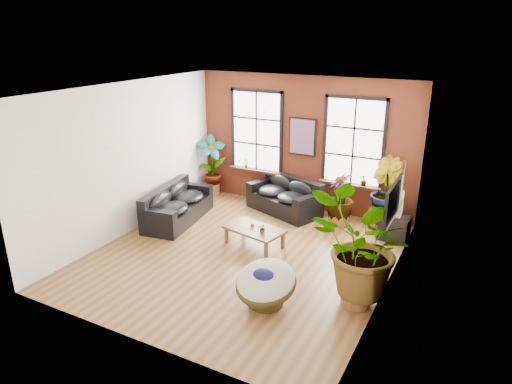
# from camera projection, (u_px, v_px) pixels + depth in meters

# --- Properties ---
(room) EXTENTS (6.04, 6.54, 3.54)m
(room) POSITION_uv_depth(u_px,v_px,m) (246.00, 176.00, 9.33)
(room) COLOR brown
(room) RESTS_ON ground
(sofa_back) EXTENTS (2.17, 1.58, 0.90)m
(sofa_back) POSITION_uv_depth(u_px,v_px,m) (286.00, 197.00, 12.02)
(sofa_back) COLOR black
(sofa_back) RESTS_ON ground
(sofa_left) EXTENTS (1.25, 2.33, 0.88)m
(sofa_left) POSITION_uv_depth(u_px,v_px,m) (176.00, 206.00, 11.45)
(sofa_left) COLOR black
(sofa_left) RESTS_ON ground
(coffee_table) EXTENTS (1.43, 1.00, 0.50)m
(coffee_table) POSITION_uv_depth(u_px,v_px,m) (254.00, 230.00, 10.12)
(coffee_table) COLOR brown
(coffee_table) RESTS_ON ground
(papasan_chair) EXTENTS (1.16, 1.18, 0.81)m
(papasan_chair) POSITION_uv_depth(u_px,v_px,m) (266.00, 283.00, 7.92)
(papasan_chair) COLOR #392E14
(papasan_chair) RESTS_ON ground
(poster) EXTENTS (0.74, 0.06, 0.98)m
(poster) POSITION_uv_depth(u_px,v_px,m) (302.00, 137.00, 11.79)
(poster) COLOR black
(poster) RESTS_ON room
(tv_wall_unit) EXTENTS (0.13, 1.86, 1.20)m
(tv_wall_unit) POSITION_uv_depth(u_px,v_px,m) (395.00, 202.00, 8.49)
(tv_wall_unit) COLOR black
(tv_wall_unit) RESTS_ON room
(media_box) EXTENTS (0.66, 0.56, 0.54)m
(media_box) POSITION_uv_depth(u_px,v_px,m) (394.00, 228.00, 10.48)
(media_box) COLOR black
(media_box) RESTS_ON ground
(pot_back_left) EXTENTS (0.49, 0.49, 0.35)m
(pot_back_left) POSITION_uv_depth(u_px,v_px,m) (212.00, 189.00, 13.30)
(pot_back_left) COLOR brown
(pot_back_left) RESTS_ON ground
(pot_back_right) EXTENTS (0.62, 0.62, 0.34)m
(pot_back_right) POSITION_uv_depth(u_px,v_px,m) (381.00, 220.00, 11.14)
(pot_back_right) COLOR brown
(pot_back_right) RESTS_ON ground
(pot_right_wall) EXTENTS (0.52, 0.52, 0.38)m
(pot_right_wall) POSITION_uv_depth(u_px,v_px,m) (355.00, 295.00, 7.98)
(pot_right_wall) COLOR brown
(pot_right_wall) RESTS_ON ground
(pot_mid) EXTENTS (0.56, 0.56, 0.36)m
(pot_mid) POSITION_uv_depth(u_px,v_px,m) (339.00, 218.00, 11.26)
(pot_mid) COLOR brown
(pot_mid) RESTS_ON ground
(floor_plant_back_left) EXTENTS (1.04, 0.98, 1.63)m
(floor_plant_back_left) POSITION_uv_depth(u_px,v_px,m) (211.00, 163.00, 13.01)
(floor_plant_back_left) COLOR #1A380F
(floor_plant_back_left) RESTS_ON ground
(floor_plant_back_right) EXTENTS (1.09, 1.13, 1.61)m
(floor_plant_back_right) POSITION_uv_depth(u_px,v_px,m) (384.00, 190.00, 10.87)
(floor_plant_back_right) COLOR #1A380F
(floor_plant_back_right) RESTS_ON ground
(floor_plant_right_wall) EXTENTS (2.20, 2.22, 1.86)m
(floor_plant_right_wall) POSITION_uv_depth(u_px,v_px,m) (361.00, 248.00, 7.69)
(floor_plant_right_wall) COLOR #1A380F
(floor_plant_right_wall) RESTS_ON ground
(floor_plant_mid) EXTENTS (0.90, 0.90, 1.22)m
(floor_plant_mid) POSITION_uv_depth(u_px,v_px,m) (340.00, 196.00, 11.07)
(floor_plant_mid) COLOR #1A380F
(floor_plant_mid) RESTS_ON ground
(table_plant) EXTENTS (0.21, 0.18, 0.22)m
(table_plant) POSITION_uv_depth(u_px,v_px,m) (263.00, 228.00, 9.84)
(table_plant) COLOR #1A380F
(table_plant) RESTS_ON coffee_table
(sill_plant_left) EXTENTS (0.17, 0.17, 0.27)m
(sill_plant_left) POSITION_uv_depth(u_px,v_px,m) (246.00, 163.00, 12.78)
(sill_plant_left) COLOR #1A380F
(sill_plant_left) RESTS_ON room
(sill_plant_right) EXTENTS (0.19, 0.19, 0.27)m
(sill_plant_right) POSITION_uv_depth(u_px,v_px,m) (364.00, 180.00, 11.32)
(sill_plant_right) COLOR #1A380F
(sill_plant_right) RESTS_ON room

